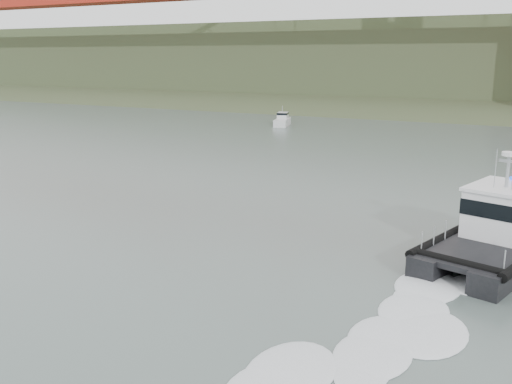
% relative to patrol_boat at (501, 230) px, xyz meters
% --- Properties ---
extents(ground, '(400.00, 400.00, 0.00)m').
position_rel_patrol_boat_xyz_m(ground, '(-11.63, -9.56, -1.43)').
color(ground, '#485550').
rests_on(ground, ground).
extents(headlands, '(500.00, 105.36, 27.12)m').
position_rel_patrol_boat_xyz_m(headlands, '(-11.63, 115.94, 5.62)').
color(headlands, '#304024').
rests_on(headlands, ground).
extents(patrol_boat, '(7.22, 12.46, 5.71)m').
position_rel_patrol_boat_xyz_m(patrol_boat, '(0.00, 0.00, 0.00)').
color(patrol_boat, black).
rests_on(patrol_boat, ground).
extents(motorboat, '(3.31, 5.86, 3.06)m').
position_rel_patrol_boat_xyz_m(motorboat, '(-34.39, 47.44, -0.66)').
color(motorboat, silver).
rests_on(motorboat, ground).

